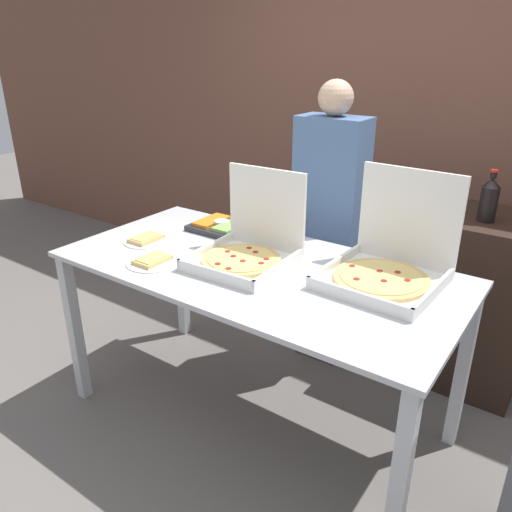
% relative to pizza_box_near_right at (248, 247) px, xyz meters
% --- Properties ---
extents(ground_plane, '(16.00, 16.00, 0.00)m').
position_rel_pizza_box_near_right_xyz_m(ground_plane, '(0.06, -0.01, -0.99)').
color(ground_plane, slate).
extents(brick_wall_behind, '(10.00, 0.06, 2.80)m').
position_rel_pizza_box_near_right_xyz_m(brick_wall_behind, '(0.06, 1.69, 0.41)').
color(brick_wall_behind, brown).
rests_on(brick_wall_behind, ground_plane).
extents(buffet_table, '(1.96, 0.96, 0.92)m').
position_rel_pizza_box_near_right_xyz_m(buffet_table, '(0.06, -0.01, -0.19)').
color(buffet_table, silver).
rests_on(buffet_table, ground_plane).
extents(pizza_box_near_right, '(0.45, 0.47, 0.43)m').
position_rel_pizza_box_near_right_xyz_m(pizza_box_near_right, '(0.00, 0.00, 0.00)').
color(pizza_box_near_right, white).
rests_on(pizza_box_near_right, buffet_table).
extents(pizza_box_far_left, '(0.50, 0.52, 0.48)m').
position_rel_pizza_box_near_right_xyz_m(pizza_box_far_left, '(0.64, 0.20, 0.01)').
color(pizza_box_far_left, white).
rests_on(pizza_box_far_left, buffet_table).
extents(paper_plate_front_center, '(0.24, 0.24, 0.03)m').
position_rel_pizza_box_near_right_xyz_m(paper_plate_front_center, '(-0.61, -0.10, -0.07)').
color(paper_plate_front_center, white).
rests_on(paper_plate_front_center, buffet_table).
extents(paper_plate_front_left, '(0.26, 0.26, 0.03)m').
position_rel_pizza_box_near_right_xyz_m(paper_plate_front_left, '(-0.37, -0.28, -0.07)').
color(paper_plate_front_left, white).
rests_on(paper_plate_front_left, buffet_table).
extents(veggie_tray, '(0.32, 0.28, 0.05)m').
position_rel_pizza_box_near_right_xyz_m(veggie_tray, '(-0.40, 0.29, -0.06)').
color(veggie_tray, '#28282D').
rests_on(veggie_tray, buffet_table).
extents(sideboard_podium, '(0.70, 0.58, 1.03)m').
position_rel_pizza_box_near_right_xyz_m(sideboard_podium, '(0.84, 1.06, -0.48)').
color(sideboard_podium, black).
rests_on(sideboard_podium, ground_plane).
extents(soda_bottle, '(0.09, 0.09, 0.28)m').
position_rel_pizza_box_near_right_xyz_m(soda_bottle, '(0.87, 0.97, 0.15)').
color(soda_bottle, black).
rests_on(soda_bottle, sideboard_podium).
extents(soda_can_silver, '(0.07, 0.07, 0.12)m').
position_rel_pizza_box_near_right_xyz_m(soda_can_silver, '(0.60, 1.06, 0.09)').
color(soda_can_silver, silver).
rests_on(soda_can_silver, sideboard_podium).
extents(soda_can_colored, '(0.07, 0.07, 0.12)m').
position_rel_pizza_box_near_right_xyz_m(soda_can_colored, '(0.56, 1.17, 0.09)').
color(soda_can_colored, '#334CB2').
rests_on(soda_can_colored, sideboard_podium).
extents(person_guest_cap, '(0.40, 0.22, 1.73)m').
position_rel_pizza_box_near_right_xyz_m(person_guest_cap, '(0.05, 0.75, -0.09)').
color(person_guest_cap, '#473D33').
rests_on(person_guest_cap, ground_plane).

